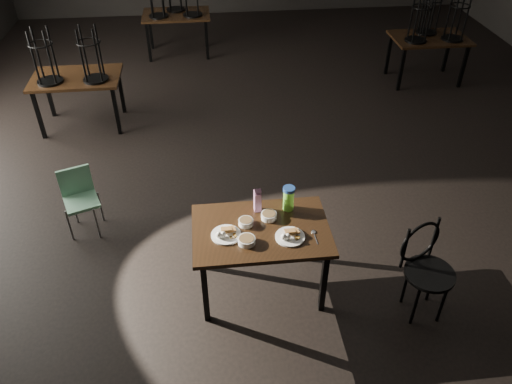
{
  "coord_description": "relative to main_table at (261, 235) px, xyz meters",
  "views": [
    {
      "loc": [
        -1.02,
        -5.51,
        3.65
      ],
      "look_at": [
        -0.61,
        -1.88,
        0.85
      ],
      "focal_mm": 35.0,
      "sensor_mm": 36.0,
      "label": 1
    }
  ],
  "objects": [
    {
      "name": "plate_left",
      "position": [
        -0.31,
        -0.06,
        0.1
      ],
      "size": [
        0.26,
        0.26,
        0.08
      ],
      "color": "white",
      "rests_on": "main_table"
    },
    {
      "name": "juice_carton",
      "position": [
        -0.0,
        0.26,
        0.19
      ],
      "size": [
        0.07,
        0.07,
        0.24
      ],
      "color": "#7E175B",
      "rests_on": "main_table"
    },
    {
      "name": "bowl_big",
      "position": [
        -0.14,
        -0.16,
        0.11
      ],
      "size": [
        0.15,
        0.15,
        0.05
      ],
      "color": "white",
      "rests_on": "main_table"
    },
    {
      "name": "bg_table_right",
      "position": [
        3.26,
        4.3,
        0.11
      ],
      "size": [
        1.2,
        0.8,
        1.48
      ],
      "color": "black",
      "rests_on": "ground"
    },
    {
      "name": "bowl_near",
      "position": [
        -0.13,
        0.07,
        0.11
      ],
      "size": [
        0.13,
        0.13,
        0.05
      ],
      "color": "white",
      "rests_on": "main_table"
    },
    {
      "name": "water_bottle",
      "position": [
        0.28,
        0.25,
        0.2
      ],
      "size": [
        0.11,
        0.11,
        0.24
      ],
      "color": "#86F247",
      "rests_on": "main_table"
    },
    {
      "name": "spoon",
      "position": [
        0.45,
        -0.11,
        0.08
      ],
      "size": [
        0.04,
        0.18,
        0.01
      ],
      "color": "silver",
      "rests_on": "main_table"
    },
    {
      "name": "bg_table_far",
      "position": [
        -0.83,
        5.94,
        0.11
      ],
      "size": [
        1.2,
        0.8,
        1.48
      ],
      "color": "black",
      "rests_on": "ground"
    },
    {
      "name": "bowl_far",
      "position": [
        0.09,
        0.13,
        0.11
      ],
      "size": [
        0.14,
        0.14,
        0.06
      ],
      "color": "white",
      "rests_on": "main_table"
    },
    {
      "name": "bentwood_chair",
      "position": [
        1.38,
        -0.38,
        -0.13
      ],
      "size": [
        0.48,
        0.48,
        0.92
      ],
      "rotation": [
        0.0,
        0.0,
        0.36
      ],
      "color": "black",
      "rests_on": "ground"
    },
    {
      "name": "plate_right",
      "position": [
        0.23,
        -0.14,
        0.1
      ],
      "size": [
        0.26,
        0.26,
        0.08
      ],
      "color": "white",
      "rests_on": "main_table"
    },
    {
      "name": "school_chair",
      "position": [
        -1.79,
        1.09,
        -0.23
      ],
      "size": [
        0.43,
        0.43,
        0.72
      ],
      "rotation": [
        0.0,
        0.0,
        0.35
      ],
      "color": "#78BB92",
      "rests_on": "ground"
    },
    {
      "name": "main_table",
      "position": [
        0.0,
        0.0,
        0.0
      ],
      "size": [
        1.2,
        0.8,
        0.75
      ],
      "color": "black",
      "rests_on": "ground"
    },
    {
      "name": "bg_table_left",
      "position": [
        -2.16,
        3.36,
        0.08
      ],
      "size": [
        1.2,
        0.8,
        1.48
      ],
      "color": "black",
      "rests_on": "ground"
    }
  ]
}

